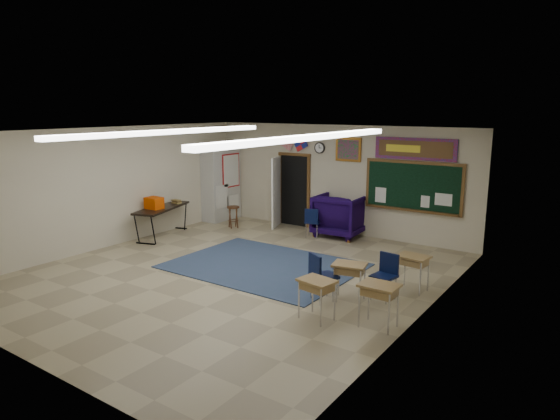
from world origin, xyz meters
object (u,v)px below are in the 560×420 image
Objects in this scene: student_desk_front_right at (413,271)px; wooden_stool at (233,217)px; wingback_armchair at (340,215)px; student_desk_front_left at (349,280)px; folding_table at (162,220)px.

wooden_stool is at bearing 167.94° from student_desk_front_right.
student_desk_front_right is (3.13, -2.93, -0.18)m from wingback_armchair.
student_desk_front_left is 1.38m from student_desk_front_right.
wingback_armchair is at bearing 17.76° from wooden_stool.
student_desk_front_right is at bearing 133.55° from wingback_armchair.
folding_table reaches higher than wooden_stool.
wingback_armchair is at bearing 142.58° from student_desk_front_right.
student_desk_front_left reaches higher than student_desk_front_right.
student_desk_front_left is 1.01× the size of student_desk_front_right.
wingback_armchair reaches higher than student_desk_front_right.
wingback_armchair is 2.00× the size of wooden_stool.
folding_table is (-7.10, 0.11, 0.05)m from student_desk_front_right.
student_desk_front_left is 6.45m from folding_table.
wooden_stool is at bearing 44.72° from folding_table.
student_desk_front_left is (2.36, -4.08, -0.18)m from wingback_armchair.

